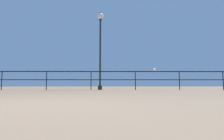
# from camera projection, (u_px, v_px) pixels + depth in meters

# --- Properties ---
(ground_plane) EXTENTS (60.00, 60.00, 0.00)m
(ground_plane) POSITION_uv_depth(u_px,v_px,m) (25.00, 106.00, 2.10)
(ground_plane) COLOR #7F674E
(pier_railing) EXTENTS (23.47, 0.05, 0.99)m
(pier_railing) POSITION_uv_depth(u_px,v_px,m) (91.00, 76.00, 9.38)
(pier_railing) COLOR black
(pier_railing) RESTS_ON ground_plane
(lamppost_center) EXTENTS (0.35, 0.35, 4.34)m
(lamppost_center) POSITION_uv_depth(u_px,v_px,m) (100.00, 38.00, 9.78)
(lamppost_center) COLOR black
(lamppost_center) RESTS_ON ground_plane
(seagull_on_rail) EXTENTS (0.29, 0.30, 0.17)m
(seagull_on_rail) POSITION_uv_depth(u_px,v_px,m) (154.00, 70.00, 9.46)
(seagull_on_rail) COLOR white
(seagull_on_rail) RESTS_ON pier_railing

